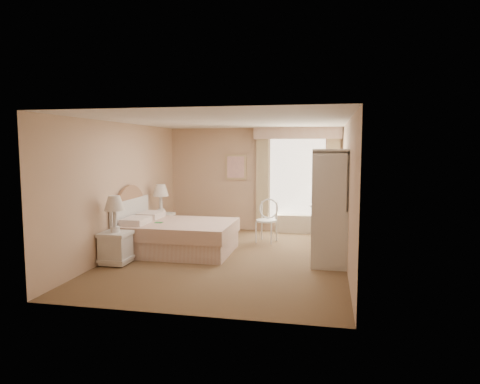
% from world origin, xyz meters
% --- Properties ---
extents(room, '(4.21, 5.51, 2.51)m').
position_xyz_m(room, '(0.00, 0.00, 1.25)').
color(room, brown).
rests_on(room, ground).
extents(window, '(2.05, 0.22, 2.51)m').
position_xyz_m(window, '(1.05, 2.65, 1.34)').
color(window, white).
rests_on(window, room).
extents(framed_art, '(0.52, 0.04, 0.62)m').
position_xyz_m(framed_art, '(-0.45, 2.71, 1.55)').
color(framed_art, tan).
rests_on(framed_art, room).
extents(bed, '(2.08, 1.58, 1.39)m').
position_xyz_m(bed, '(-1.12, 0.22, 0.34)').
color(bed, tan).
rests_on(bed, room).
extents(nightstand_near, '(0.49, 0.49, 1.19)m').
position_xyz_m(nightstand_near, '(-1.84, -0.81, 0.45)').
color(nightstand_near, silver).
rests_on(nightstand_near, room).
extents(nightstand_far, '(0.50, 0.50, 1.20)m').
position_xyz_m(nightstand_far, '(-1.84, 1.29, 0.45)').
color(nightstand_far, silver).
rests_on(nightstand_far, room).
extents(round_table, '(0.73, 0.73, 0.78)m').
position_xyz_m(round_table, '(1.75, 1.95, 0.52)').
color(round_table, silver).
rests_on(round_table, room).
extents(cafe_chair, '(0.53, 0.53, 0.93)m').
position_xyz_m(cafe_chair, '(0.50, 1.52, 0.54)').
color(cafe_chair, silver).
rests_on(cafe_chair, room).
extents(armoire, '(0.60, 1.20, 2.00)m').
position_xyz_m(armoire, '(1.81, 0.13, 0.83)').
color(armoire, silver).
rests_on(armoire, room).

